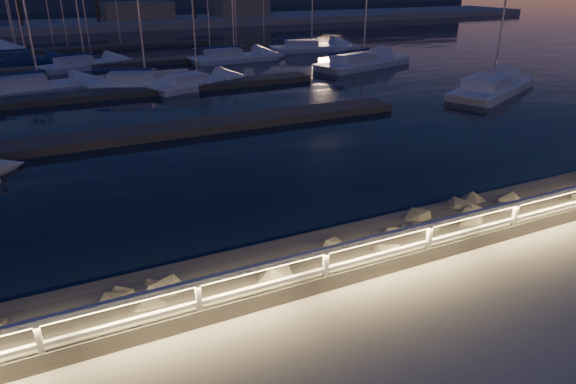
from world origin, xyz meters
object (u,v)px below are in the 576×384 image
object	(u,v)px
sailboat_l	(309,47)
sailboat_c	(195,82)
sailboat_f	(143,83)
sailboat_k	(83,64)
guard_rail	(395,241)
sailboat_i	(25,59)
sailboat_g	(232,57)
sailboat_j	(36,87)
sailboat_h	(361,62)
sailboat_d	(491,87)

from	to	relation	value
sailboat_l	sailboat_c	bearing A→B (deg)	-131.63
sailboat_f	sailboat_l	bearing A→B (deg)	53.89
sailboat_f	sailboat_k	xyz separation A→B (m)	(-2.86, 10.67, -0.04)
guard_rail	sailboat_c	size ratio (longest dim) A/B	3.61
sailboat_k	sailboat_i	bearing A→B (deg)	110.00
sailboat_k	sailboat_l	xyz separation A→B (m)	(22.21, 1.39, 0.02)
sailboat_g	sailboat_j	size ratio (longest dim) A/B	1.04
sailboat_f	sailboat_h	bearing A→B (deg)	25.33
sailboat_c	sailboat_l	xyz separation A→B (m)	(15.97, 13.10, 0.03)
sailboat_g	guard_rail	bearing A→B (deg)	-107.30
sailboat_d	sailboat_g	world-z (taller)	sailboat_d
sailboat_i	sailboat_j	distance (m)	14.12
guard_rail	sailboat_g	bearing A→B (deg)	76.08
sailboat_j	sailboat_l	xyz separation A→B (m)	(26.01, 10.16, -0.02)
sailboat_d	sailboat_k	bearing A→B (deg)	111.77
sailboat_g	sailboat_i	size ratio (longest dim) A/B	1.35
sailboat_i	guard_rail	bearing A→B (deg)	-85.80
guard_rail	sailboat_h	world-z (taller)	sailboat_h
sailboat_d	sailboat_j	bearing A→B (deg)	129.04
sailboat_l	sailboat_k	bearing A→B (deg)	-167.40
sailboat_g	sailboat_i	xyz separation A→B (m)	(-16.94, 7.15, -0.04)
sailboat_f	sailboat_j	xyz separation A→B (m)	(-6.66, 1.90, 0.00)
sailboat_l	guard_rail	bearing A→B (deg)	-106.26
guard_rail	sailboat_i	bearing A→B (deg)	100.39
sailboat_c	sailboat_i	bearing A→B (deg)	103.69
sailboat_c	sailboat_i	xyz separation A→B (m)	(-10.61, 17.05, -0.00)
sailboat_h	sailboat_d	bearing A→B (deg)	-96.61
sailboat_f	sailboat_h	distance (m)	18.51
sailboat_i	sailboat_f	bearing A→B (deg)	-71.86
sailboat_j	sailboat_l	bearing A→B (deg)	12.20
sailboat_f	sailboat_i	bearing A→B (deg)	136.28
sailboat_d	sailboat_g	distance (m)	22.95
sailboat_k	sailboat_l	distance (m)	22.25
sailboat_d	sailboat_h	xyz separation A→B (m)	(-2.07, 12.45, 0.01)
sailboat_f	sailboat_i	world-z (taller)	sailboat_f
sailboat_c	sailboat_i	distance (m)	20.08
sailboat_d	sailboat_f	bearing A→B (deg)	126.09
sailboat_c	sailboat_g	distance (m)	11.75
sailboat_f	sailboat_l	size ratio (longest dim) A/B	0.93
sailboat_k	sailboat_l	bearing A→B (deg)	-15.71
guard_rail	sailboat_g	distance (m)	37.35
sailboat_h	sailboat_k	world-z (taller)	sailboat_h
guard_rail	sailboat_c	world-z (taller)	sailboat_c
sailboat_i	sailboat_k	xyz separation A→B (m)	(4.37, -5.35, 0.01)
sailboat_g	sailboat_k	size ratio (longest dim) A/B	1.10
sailboat_l	sailboat_i	bearing A→B (deg)	-179.44
guard_rail	sailboat_h	size ratio (longest dim) A/B	2.68
sailboat_j	sailboat_l	size ratio (longest dim) A/B	0.94
guard_rail	sailboat_h	xyz separation A→B (m)	(17.76, 28.47, -0.91)
sailboat_f	sailboat_g	xyz separation A→B (m)	(9.70, 8.86, -0.01)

